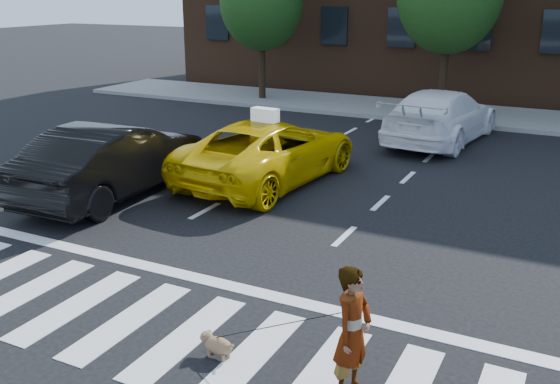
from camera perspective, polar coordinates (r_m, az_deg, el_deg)
name	(u,v)px	position (r m, az deg, el deg)	size (l,w,h in m)	color
ground	(129,321)	(9.38, -13.67, -11.39)	(120.00, 120.00, 0.00)	black
crosswalk	(129,321)	(9.38, -13.67, -11.36)	(13.00, 2.40, 0.01)	silver
stop_line	(192,277)	(10.49, -8.03, -7.69)	(12.00, 0.30, 0.01)	silver
sidewalk_far	(430,111)	(24.63, 13.55, 7.17)	(30.00, 4.00, 0.15)	slate
taxi	(269,151)	(15.27, -0.99, 3.79)	(2.53, 5.49, 1.53)	#DAB104
black_sedan	(114,160)	(14.66, -14.97, 2.87)	(1.78, 5.10, 1.68)	black
white_suv	(441,116)	(19.92, 14.53, 6.75)	(2.28, 5.60, 1.62)	white
woman	(353,333)	(7.32, 6.66, -12.64)	(0.59, 0.39, 1.62)	#999999
dog	(216,344)	(8.29, -5.88, -13.66)	(0.56, 0.26, 0.32)	#8C6447
taxi_sign	(265,115)	(14.90, -1.37, 7.06)	(0.65, 0.28, 0.32)	white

